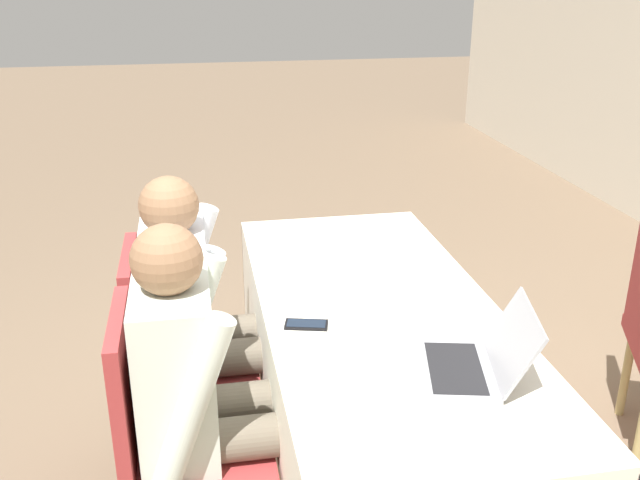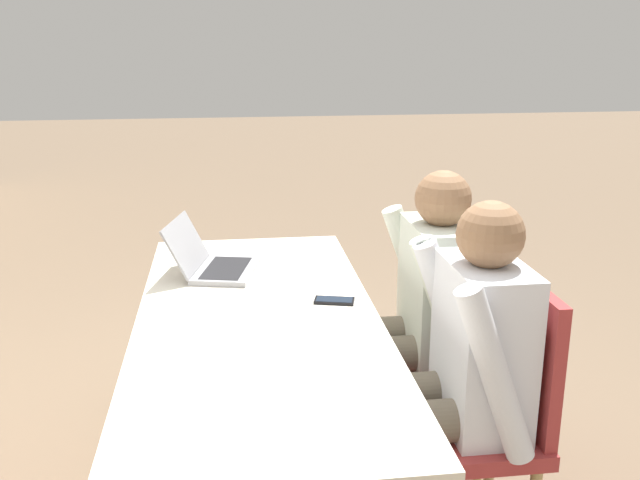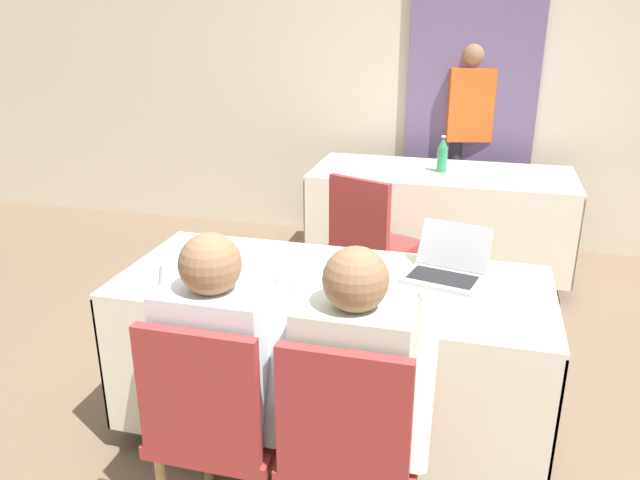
{
  "view_description": "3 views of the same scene",
  "coord_description": "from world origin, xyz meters",
  "px_view_note": "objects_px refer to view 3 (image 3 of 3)",
  "views": [
    {
      "loc": [
        2.06,
        -0.58,
        1.83
      ],
      "look_at": [
        0.0,
        -0.2,
        1.0
      ],
      "focal_mm": 40.0,
      "sensor_mm": 36.0,
      "label": 1
    },
    {
      "loc": [
        -2.13,
        0.08,
        1.64
      ],
      "look_at": [
        0.0,
        -0.2,
        1.0
      ],
      "focal_mm": 40.0,
      "sensor_mm": 36.0,
      "label": 2
    },
    {
      "loc": [
        0.56,
        -2.32,
        1.82
      ],
      "look_at": [
        0.0,
        -0.2,
        1.0
      ],
      "focal_mm": 35.0,
      "sensor_mm": 36.0,
      "label": 3
    }
  ],
  "objects_px": {
    "chair_far_spare": "(370,239)",
    "person_red_shirt": "(467,132)",
    "chair_near_left": "(217,420)",
    "laptop": "(446,269)",
    "chair_near_right": "(350,443)",
    "person_white_shirt": "(358,383)",
    "water_bottle": "(442,156)",
    "person_checkered_shirt": "(227,364)",
    "cell_phone": "(341,309)"
  },
  "relations": [
    {
      "from": "chair_far_spare",
      "to": "person_red_shirt",
      "type": "relative_size",
      "value": 0.57
    },
    {
      "from": "chair_near_left",
      "to": "chair_far_spare",
      "type": "xyz_separation_m",
      "value": [
        0.18,
        1.88,
        0.0
      ]
    },
    {
      "from": "laptop",
      "to": "chair_near_left",
      "type": "xyz_separation_m",
      "value": [
        -0.69,
        -0.84,
        -0.29
      ]
    },
    {
      "from": "laptop",
      "to": "chair_near_right",
      "type": "relative_size",
      "value": 0.41
    },
    {
      "from": "chair_far_spare",
      "to": "person_white_shirt",
      "type": "height_order",
      "value": "person_white_shirt"
    },
    {
      "from": "water_bottle",
      "to": "chair_near_left",
      "type": "relative_size",
      "value": 0.28
    },
    {
      "from": "person_red_shirt",
      "to": "person_white_shirt",
      "type": "bearing_deg",
      "value": -106.15
    },
    {
      "from": "laptop",
      "to": "person_checkered_shirt",
      "type": "distance_m",
      "value": 1.02
    },
    {
      "from": "water_bottle",
      "to": "chair_near_right",
      "type": "relative_size",
      "value": 0.28
    },
    {
      "from": "laptop",
      "to": "chair_near_left",
      "type": "distance_m",
      "value": 1.12
    },
    {
      "from": "chair_near_left",
      "to": "person_checkered_shirt",
      "type": "height_order",
      "value": "person_checkered_shirt"
    },
    {
      "from": "laptop",
      "to": "water_bottle",
      "type": "relative_size",
      "value": 1.46
    },
    {
      "from": "laptop",
      "to": "water_bottle",
      "type": "bearing_deg",
      "value": 108.25
    },
    {
      "from": "chair_near_left",
      "to": "person_red_shirt",
      "type": "height_order",
      "value": "person_red_shirt"
    },
    {
      "from": "person_checkered_shirt",
      "to": "person_red_shirt",
      "type": "distance_m",
      "value": 3.35
    },
    {
      "from": "chair_far_spare",
      "to": "person_white_shirt",
      "type": "xyz_separation_m",
      "value": [
        0.29,
        -1.78,
        0.16
      ]
    },
    {
      "from": "person_checkered_shirt",
      "to": "person_white_shirt",
      "type": "bearing_deg",
      "value": -180.0
    },
    {
      "from": "laptop",
      "to": "chair_near_right",
      "type": "bearing_deg",
      "value": -91.74
    },
    {
      "from": "cell_phone",
      "to": "person_red_shirt",
      "type": "height_order",
      "value": "person_red_shirt"
    },
    {
      "from": "water_bottle",
      "to": "person_red_shirt",
      "type": "height_order",
      "value": "person_red_shirt"
    },
    {
      "from": "laptop",
      "to": "water_bottle",
      "type": "distance_m",
      "value": 1.85
    },
    {
      "from": "chair_near_right",
      "to": "person_checkered_shirt",
      "type": "xyz_separation_m",
      "value": [
        -0.46,
        0.1,
        0.16
      ]
    },
    {
      "from": "laptop",
      "to": "chair_near_left",
      "type": "bearing_deg",
      "value": -116.12
    },
    {
      "from": "chair_near_left",
      "to": "person_checkered_shirt",
      "type": "xyz_separation_m",
      "value": [
        -0.0,
        0.1,
        0.16
      ]
    },
    {
      "from": "cell_phone",
      "to": "chair_far_spare",
      "type": "height_order",
      "value": "chair_far_spare"
    },
    {
      "from": "laptop",
      "to": "person_checkered_shirt",
      "type": "bearing_deg",
      "value": -119.87
    },
    {
      "from": "person_white_shirt",
      "to": "person_checkered_shirt",
      "type": "bearing_deg",
      "value": 0.0
    },
    {
      "from": "chair_near_left",
      "to": "chair_far_spare",
      "type": "bearing_deg",
      "value": -95.39
    },
    {
      "from": "chair_far_spare",
      "to": "cell_phone",
      "type": "bearing_deg",
      "value": 118.56
    },
    {
      "from": "cell_phone",
      "to": "person_white_shirt",
      "type": "xyz_separation_m",
      "value": [
        0.13,
        -0.33,
        -0.09
      ]
    },
    {
      "from": "person_checkered_shirt",
      "to": "person_red_shirt",
      "type": "height_order",
      "value": "person_red_shirt"
    },
    {
      "from": "person_white_shirt",
      "to": "cell_phone",
      "type": "bearing_deg",
      "value": -67.67
    },
    {
      "from": "water_bottle",
      "to": "chair_near_right",
      "type": "distance_m",
      "value": 2.71
    },
    {
      "from": "chair_near_left",
      "to": "person_red_shirt",
      "type": "distance_m",
      "value": 3.47
    },
    {
      "from": "water_bottle",
      "to": "chair_far_spare",
      "type": "bearing_deg",
      "value": -113.63
    },
    {
      "from": "laptop",
      "to": "person_red_shirt",
      "type": "distance_m",
      "value": 2.54
    },
    {
      "from": "cell_phone",
      "to": "chair_near_right",
      "type": "height_order",
      "value": "chair_near_right"
    },
    {
      "from": "water_bottle",
      "to": "person_checkered_shirt",
      "type": "bearing_deg",
      "value": -101.56
    },
    {
      "from": "chair_far_spare",
      "to": "person_red_shirt",
      "type": "height_order",
      "value": "person_red_shirt"
    },
    {
      "from": "chair_near_left",
      "to": "person_checkered_shirt",
      "type": "bearing_deg",
      "value": -90.0
    },
    {
      "from": "person_red_shirt",
      "to": "person_checkered_shirt",
      "type": "bearing_deg",
      "value": -114.11
    },
    {
      "from": "person_checkered_shirt",
      "to": "person_red_shirt",
      "type": "relative_size",
      "value": 0.73
    },
    {
      "from": "chair_near_left",
      "to": "person_checkered_shirt",
      "type": "relative_size",
      "value": 0.78
    },
    {
      "from": "laptop",
      "to": "person_white_shirt",
      "type": "bearing_deg",
      "value": -93.74
    },
    {
      "from": "chair_near_left",
      "to": "person_red_shirt",
      "type": "bearing_deg",
      "value": -101.13
    },
    {
      "from": "water_bottle",
      "to": "person_white_shirt",
      "type": "bearing_deg",
      "value": -91.43
    },
    {
      "from": "person_white_shirt",
      "to": "water_bottle",
      "type": "bearing_deg",
      "value": -91.43
    },
    {
      "from": "water_bottle",
      "to": "chair_near_left",
      "type": "distance_m",
      "value": 2.76
    },
    {
      "from": "laptop",
      "to": "chair_near_right",
      "type": "distance_m",
      "value": 0.91
    },
    {
      "from": "person_white_shirt",
      "to": "laptop",
      "type": "bearing_deg",
      "value": -107.02
    }
  ]
}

